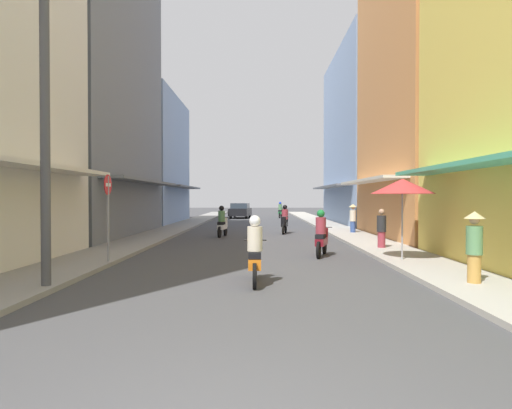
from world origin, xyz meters
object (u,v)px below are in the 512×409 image
Objects in this scene: pedestrian_far at (382,230)px; utility_pole at (45,119)px; motorbike_maroon at (322,236)px; pedestrian_crossing at (353,217)px; pedestrian_midway at (474,245)px; vendor_umbrella at (402,186)px; motorbike_orange at (255,253)px; street_sign_no_entry at (108,207)px; motorbike_green at (280,211)px; motorbike_black at (285,221)px; motorbike_white at (222,223)px; parked_car at (240,210)px.

pedestrian_far is 11.86m from utility_pole.
motorbike_maroon is 9.24m from pedestrian_crossing.
pedestrian_midway is 3.86m from vendor_umbrella.
motorbike_orange is 5.16m from street_sign_no_entry.
vendor_umbrella is (2.20, -1.55, 1.61)m from motorbike_maroon.
motorbike_orange is 7.81m from pedestrian_far.
pedestrian_crossing reaches higher than motorbike_maroon.
pedestrian_crossing is 10.44m from vendor_umbrella.
pedestrian_crossing is (3.00, -19.30, 0.22)m from motorbike_green.
motorbike_green is at bearing 95.48° from pedestrian_far.
motorbike_maroon is 9.43m from motorbike_black.
motorbike_green is at bearing 86.33° from motorbike_orange.
vendor_umbrella is at bearing -55.28° from motorbike_white.
motorbike_orange and motorbike_green have the same top height.
pedestrian_crossing is at bearing 86.36° from pedestrian_far.
motorbike_green reaches higher than parked_car.
parked_car is at bearing 103.96° from pedestrian_far.
motorbike_green is 34.34m from utility_pole.
motorbike_maroon is at bearing 64.97° from motorbike_orange.
utility_pole is at bearing -140.08° from motorbike_maroon.
pedestrian_crossing reaches higher than parked_car.
utility_pole is (-2.60, -33.04, 2.89)m from parked_car.
motorbike_black is at bearing 32.08° from motorbike_white.
pedestrian_far is at bearing 33.12° from motorbike_maroon.
pedestrian_far is (2.54, -26.47, 0.07)m from motorbike_green.
motorbike_black is at bearing 112.15° from pedestrian_far.
motorbike_black is (3.26, 2.04, 0.00)m from motorbike_white.
parked_car is 1.67× the size of vendor_umbrella.
vendor_umbrella is at bearing -93.94° from pedestrian_crossing.
motorbike_green is at bearing 79.36° from motorbike_white.
pedestrian_crossing is 14.34m from street_sign_no_entry.
motorbike_maroon is 0.66× the size of street_sign_no_entry.
motorbike_maroon is 0.97× the size of motorbike_orange.
utility_pole is at bearing -100.96° from motorbike_green.
vendor_umbrella is at bearing -75.07° from motorbike_black.
vendor_umbrella is (-0.26, -3.15, 1.54)m from pedestrian_far.
motorbike_white is 14.13m from pedestrian_midway.
street_sign_no_entry reaches higher than pedestrian_midway.
vendor_umbrella is (4.38, 3.13, 1.61)m from motorbike_orange.
motorbike_orange is at bearing -144.45° from vendor_umbrella.
motorbike_green is 1.07× the size of pedestrian_midway.
street_sign_no_entry is (-6.49, -2.03, 1.01)m from motorbike_maroon.
street_sign_no_entry is at bearing -102.02° from motorbike_green.
pedestrian_midway is (2.69, -33.21, 0.24)m from motorbike_green.
street_sign_no_entry reaches higher than pedestrian_crossing.
utility_pole is at bearing -101.48° from motorbike_white.
motorbike_black is at bearing 68.52° from utility_pole.
motorbike_orange is at bearing -110.74° from pedestrian_crossing.
motorbike_maroon is (3.98, -7.36, 0.00)m from motorbike_white.
motorbike_green is 0.68× the size of street_sign_no_entry.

